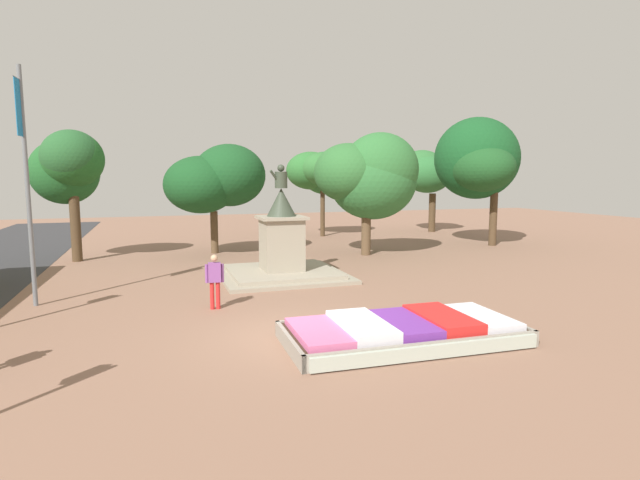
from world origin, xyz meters
TOP-DOWN VIEW (x-y plane):
  - ground_plane at (0.00, 0.00)m, footprint 86.26×86.26m
  - flower_planter at (2.46, -1.34)m, footprint 5.97×2.97m
  - statue_monument at (1.61, 7.60)m, footprint 5.01×5.01m
  - banner_pole at (-6.98, 5.49)m, footprint 0.14×0.70m
  - pedestrian_with_handbag at (-1.60, 3.30)m, footprint 0.57×0.25m
  - park_tree_far_left at (7.46, 11.99)m, footprint 5.42×4.46m
  - park_tree_behind_statue at (16.00, 21.04)m, footprint 3.65×4.11m
  - park_tree_far_right at (15.19, 13.49)m, footprint 5.08×5.47m
  - park_tree_street_side at (-0.15, 14.33)m, footprint 5.23×4.08m
  - park_tree_mid_canopy at (-7.05, 14.65)m, footprint 3.53×3.65m
  - park_tree_distant at (7.67, 21.00)m, footprint 4.46×4.24m

SIDE VIEW (x-z plane):
  - ground_plane at x=0.00m, z-range 0.00..0.00m
  - flower_planter at x=2.46m, z-range -0.04..0.57m
  - pedestrian_with_handbag at x=-1.60m, z-range 0.13..1.84m
  - statue_monument at x=1.61m, z-range -1.23..3.34m
  - park_tree_street_side at x=-0.15m, z-range 1.04..6.82m
  - banner_pole at x=-6.98m, z-range 0.26..7.69m
  - park_tree_far_left at x=7.46m, z-range 0.96..7.32m
  - park_tree_behind_statue at x=16.00m, z-range 1.40..7.50m
  - park_tree_distant at x=7.67m, z-range 1.54..7.39m
  - park_tree_mid_canopy at x=-7.05m, z-range 1.52..7.81m
  - park_tree_far_right at x=15.19m, z-range 1.21..8.84m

